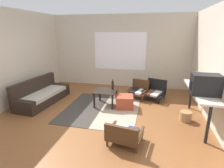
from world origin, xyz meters
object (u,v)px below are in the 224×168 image
at_px(wicker_basket, 185,116).
at_px(armchair_corner, 155,91).
at_px(armchair_by_window, 139,90).
at_px(armchair_striped_foreground, 124,134).
at_px(couch, 42,95).
at_px(console_shelf, 200,93).
at_px(ottoman_orange, 125,102).
at_px(clay_vase, 197,79).
at_px(crt_television, 205,84).
at_px(coffee_table, 106,93).
at_px(glass_bottle, 113,85).

bearing_deg(wicker_basket, armchair_corner, 118.15).
bearing_deg(armchair_by_window, armchair_striped_foreground, -91.52).
xyz_separation_m(couch, console_shelf, (4.31, -0.32, 0.51)).
relative_size(ottoman_orange, clay_vase, 1.50).
xyz_separation_m(armchair_corner, wicker_basket, (0.73, -1.36, -0.14)).
bearing_deg(armchair_by_window, clay_vase, -32.00).
bearing_deg(ottoman_orange, crt_television, -23.74).
bearing_deg(couch, console_shelf, -4.19).
distance_m(couch, armchair_striped_foreground, 3.16).
bearing_deg(armchair_by_window, crt_television, -49.05).
xyz_separation_m(coffee_table, ottoman_orange, (0.56, -0.06, -0.19)).
height_order(couch, wicker_basket, couch).
xyz_separation_m(armchair_corner, ottoman_orange, (-0.83, -0.92, -0.08)).
xyz_separation_m(coffee_table, console_shelf, (2.36, -0.54, 0.37)).
xyz_separation_m(ottoman_orange, crt_television, (1.79, -0.79, 0.86)).
distance_m(armchair_striped_foreground, clay_vase, 2.40).
bearing_deg(coffee_table, glass_bottle, 45.03).
bearing_deg(armchair_by_window, console_shelf, -43.27).
bearing_deg(armchair_corner, coffee_table, -148.30).
bearing_deg(ottoman_orange, coffee_table, 174.06).
bearing_deg(armchair_corner, armchair_striped_foreground, -102.37).
relative_size(couch, ottoman_orange, 3.97).
relative_size(coffee_table, wicker_basket, 2.30).
bearing_deg(crt_television, console_shelf, 89.41).
bearing_deg(coffee_table, armchair_corner, 31.70).
xyz_separation_m(clay_vase, glass_bottle, (-2.19, 0.24, -0.37)).
bearing_deg(ottoman_orange, console_shelf, -15.00).
bearing_deg(couch, armchair_corner, 17.97).
xyz_separation_m(crt_television, wicker_basket, (-0.23, 0.34, -0.92)).
distance_m(glass_bottle, wicker_basket, 2.11).
bearing_deg(glass_bottle, armchair_corner, 29.44).
relative_size(armchair_striped_foreground, wicker_basket, 2.58).
bearing_deg(coffee_table, console_shelf, -12.89).
xyz_separation_m(crt_television, glass_bottle, (-2.18, 1.02, -0.46)).
height_order(armchair_striped_foreground, clay_vase, clay_vase).
height_order(armchair_corner, glass_bottle, glass_bottle).
distance_m(armchair_by_window, wicker_basket, 1.83).
bearing_deg(ottoman_orange, glass_bottle, 149.86).
relative_size(armchair_striped_foreground, clay_vase, 2.27).
relative_size(armchair_by_window, crt_television, 1.25).
bearing_deg(coffee_table, crt_television, -19.77).
height_order(crt_television, wicker_basket, crt_television).
height_order(armchair_by_window, ottoman_orange, armchair_by_window).
relative_size(clay_vase, wicker_basket, 1.14).
bearing_deg(armchair_by_window, ottoman_orange, -109.67).
xyz_separation_m(clay_vase, wicker_basket, (-0.24, -0.43, -0.82)).
relative_size(couch, armchair_by_window, 2.68).
bearing_deg(armchair_striped_foreground, couch, 150.92).
xyz_separation_m(armchair_corner, clay_vase, (0.96, -0.93, 0.69)).
distance_m(armchair_striped_foreground, armchair_corner, 2.68).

